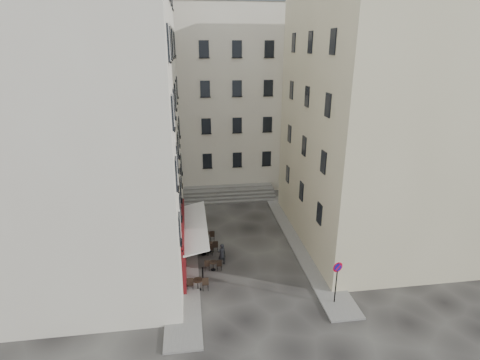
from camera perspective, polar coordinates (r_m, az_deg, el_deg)
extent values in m
plane|color=black|center=(26.25, 1.52, -13.20)|extent=(90.00, 90.00, 0.00)
cube|color=slate|center=(29.39, -8.60, -9.42)|extent=(2.00, 22.00, 0.12)
cube|color=slate|center=(29.68, 9.27, -9.15)|extent=(2.00, 18.00, 0.12)
cube|color=beige|center=(25.97, -23.26, 8.70)|extent=(12.00, 16.00, 20.00)
cube|color=#BBB08B|center=(29.43, 21.31, 8.10)|extent=(12.00, 14.00, 18.00)
cube|color=beige|center=(41.14, -4.22, 12.35)|extent=(18.00, 10.00, 18.00)
cube|color=#575E64|center=(40.99, -4.58, 25.35)|extent=(18.20, 10.20, 0.60)
cube|color=#44090E|center=(25.94, -8.62, -9.36)|extent=(0.25, 7.00, 3.50)
cube|color=black|center=(26.11, -8.49, -10.03)|extent=(0.06, 3.85, 2.00)
cube|color=silver|center=(25.38, -6.89, -6.91)|extent=(1.58, 7.30, 0.41)
cube|color=#5B5957|center=(36.67, -1.53, -2.98)|extent=(9.00, 1.80, 0.20)
cube|color=#5B5957|center=(37.00, -1.62, -2.43)|extent=(9.00, 1.80, 0.20)
cube|color=#5B5957|center=(37.34, -1.70, -1.89)|extent=(9.00, 1.80, 0.20)
cube|color=#5B5957|center=(37.69, -1.78, -1.36)|extent=(9.00, 1.80, 0.20)
cylinder|color=black|center=(24.91, -5.70, -14.08)|extent=(0.10, 0.10, 0.90)
sphere|color=black|center=(24.65, -5.74, -13.17)|extent=(0.12, 0.12, 0.12)
cylinder|color=black|center=(27.89, -6.04, -10.09)|extent=(0.10, 0.10, 0.90)
sphere|color=black|center=(27.65, -6.07, -9.25)|extent=(0.12, 0.12, 0.12)
cylinder|color=black|center=(30.97, -6.30, -6.88)|extent=(0.10, 0.10, 0.90)
sphere|color=black|center=(30.76, -6.33, -6.10)|extent=(0.12, 0.12, 0.12)
cylinder|color=black|center=(23.02, 14.42, -15.04)|extent=(0.07, 0.07, 2.76)
cylinder|color=red|center=(22.42, 14.67, -12.73)|extent=(0.62, 0.18, 0.64)
cylinder|color=navy|center=(22.40, 14.70, -12.76)|extent=(0.46, 0.15, 0.46)
cube|color=red|center=(22.38, 14.72, -12.79)|extent=(0.37, 0.11, 0.37)
cylinder|color=black|center=(24.26, -6.41, -16.23)|extent=(0.37, 0.37, 0.02)
cylinder|color=black|center=(24.07, -6.44, -15.57)|extent=(0.05, 0.05, 0.72)
cylinder|color=black|center=(23.88, -6.47, -14.92)|extent=(0.62, 0.62, 0.04)
cube|color=black|center=(24.04, -5.30, -15.41)|extent=(0.39, 0.39, 0.93)
cube|color=black|center=(24.12, -7.60, -15.38)|extent=(0.39, 0.39, 0.93)
cylinder|color=black|center=(25.98, -4.10, -13.47)|extent=(0.33, 0.33, 0.02)
cylinder|color=black|center=(25.82, -4.11, -12.92)|extent=(0.05, 0.05, 0.63)
cylinder|color=black|center=(25.66, -4.13, -12.37)|extent=(0.54, 0.54, 0.04)
cube|color=black|center=(25.82, -3.19, -12.78)|extent=(0.34, 0.34, 0.81)
cube|color=black|center=(25.85, -5.05, -12.78)|extent=(0.34, 0.34, 0.81)
cylinder|color=black|center=(27.71, -5.54, -11.19)|extent=(0.37, 0.37, 0.02)
cylinder|color=black|center=(27.53, -5.57, -10.58)|extent=(0.05, 0.05, 0.72)
cylinder|color=black|center=(27.37, -5.59, -9.99)|extent=(0.62, 0.62, 0.04)
cube|color=black|center=(27.52, -4.59, -10.44)|extent=(0.39, 0.39, 0.93)
cube|color=black|center=(27.59, -6.56, -10.43)|extent=(0.39, 0.39, 0.93)
cylinder|color=black|center=(28.05, -4.69, -10.75)|extent=(0.36, 0.36, 0.02)
cylinder|color=black|center=(27.88, -4.71, -10.17)|extent=(0.05, 0.05, 0.70)
cylinder|color=black|center=(27.72, -4.73, -9.60)|extent=(0.60, 0.60, 0.04)
cube|color=black|center=(27.88, -3.78, -10.03)|extent=(0.38, 0.38, 0.90)
cube|color=black|center=(27.93, -5.66, -10.03)|extent=(0.38, 0.38, 0.90)
cylinder|color=black|center=(29.52, -5.07, -9.10)|extent=(0.34, 0.34, 0.02)
cylinder|color=black|center=(29.38, -5.09, -8.57)|extent=(0.05, 0.05, 0.66)
cylinder|color=black|center=(29.23, -5.11, -8.05)|extent=(0.56, 0.56, 0.04)
cube|color=black|center=(29.37, -4.26, -8.45)|extent=(0.36, 0.36, 0.84)
cube|color=black|center=(29.42, -5.93, -8.45)|extent=(0.36, 0.36, 0.84)
imported|color=#232428|center=(26.20, -2.79, -11.23)|extent=(0.69, 0.58, 1.60)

